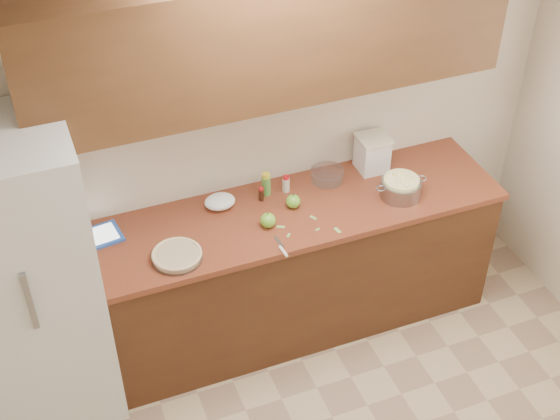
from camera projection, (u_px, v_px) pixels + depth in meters
name	position (u px, v px, depth m)	size (l,w,h in m)	color
room_shell	(414.00, 350.00, 3.18)	(3.60, 3.60, 3.60)	tan
counter_run	(282.00, 270.00, 4.78)	(2.64, 0.68, 0.92)	#482714
upper_cabinets	(271.00, 37.00, 3.96)	(2.60, 0.34, 0.70)	#523119
fridge	(28.00, 282.00, 4.07)	(0.70, 0.70, 1.80)	silver
pie	(177.00, 256.00, 4.17)	(0.28, 0.28, 0.04)	silver
colander	(401.00, 188.00, 4.58)	(0.33, 0.24, 0.12)	gray
flour_canister	(372.00, 153.00, 4.75)	(0.19, 0.19, 0.23)	silver
tablet	(98.00, 237.00, 4.31)	(0.28, 0.22, 0.02)	#2550B1
paring_knife	(283.00, 250.00, 4.22)	(0.04, 0.18, 0.02)	gray
lemon_bottle	(266.00, 184.00, 4.58)	(0.05, 0.05, 0.15)	#4C8C38
cinnamon_shaker	(286.00, 184.00, 4.62)	(0.04, 0.04, 0.11)	beige
vanilla_bottle	(261.00, 194.00, 4.55)	(0.03, 0.03, 0.09)	black
mixing_bowl	(327.00, 175.00, 4.71)	(0.20, 0.20, 0.08)	silver
paper_towel	(220.00, 202.00, 4.51)	(0.18, 0.15, 0.07)	white
apple_left	(268.00, 220.00, 4.36)	(0.09, 0.09, 0.10)	#6AAE2D
apple_center	(293.00, 201.00, 4.50)	(0.08, 0.08, 0.10)	#6AAE2D
peel_a	(281.00, 227.00, 4.39)	(0.05, 0.02, 0.00)	#84BB5A
peel_b	(313.00, 218.00, 4.45)	(0.04, 0.02, 0.00)	#84BB5A
peel_c	(289.00, 235.00, 4.33)	(0.03, 0.01, 0.00)	#84BB5A
peel_d	(338.00, 230.00, 4.36)	(0.05, 0.02, 0.00)	#84BB5A
peel_e	(318.00, 229.00, 4.37)	(0.03, 0.01, 0.00)	#84BB5A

